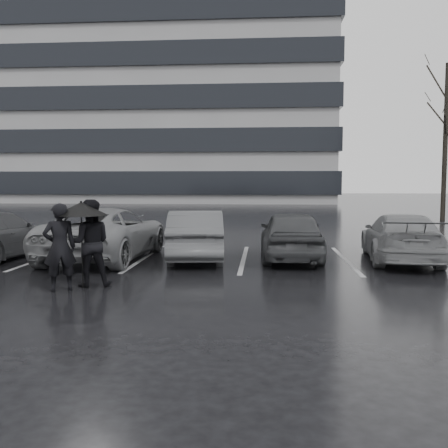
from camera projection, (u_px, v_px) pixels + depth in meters
name	position (u px, v px, depth m)	size (l,w,h in m)	color
ground	(213.00, 275.00, 11.48)	(160.00, 160.00, 0.00)	black
office_building	(71.00, 79.00, 59.65)	(61.00, 26.00, 29.00)	gray
car_main	(291.00, 235.00, 13.78)	(1.62, 4.03, 1.37)	black
car_west_a	(196.00, 235.00, 13.84)	(1.43, 4.11, 1.35)	#303032
car_west_b	(106.00, 233.00, 13.91)	(2.37, 5.14, 1.43)	#555558
car_east	(401.00, 237.00, 13.47)	(1.80, 4.43, 1.29)	#555558
pedestrian_left	(60.00, 247.00, 9.78)	(0.63, 0.42, 1.74)	black
pedestrian_right	(90.00, 243.00, 10.22)	(0.87, 0.68, 1.79)	black
umbrella	(81.00, 209.00, 9.96)	(1.04, 1.04, 1.77)	black
stall_stripes	(194.00, 258.00, 14.02)	(19.72, 5.00, 0.00)	#A1A1A3
tree_north	(445.00, 143.00, 27.13)	(0.26, 0.26, 8.50)	black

